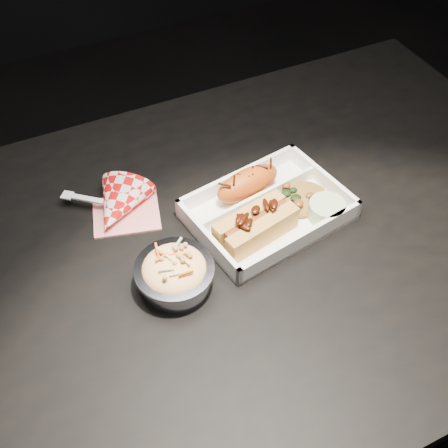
{
  "coord_description": "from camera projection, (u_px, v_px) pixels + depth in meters",
  "views": [
    {
      "loc": [
        -0.29,
        -0.53,
        1.44
      ],
      "look_at": [
        -0.05,
        -0.01,
        0.81
      ],
      "focal_mm": 45.0,
      "sensor_mm": 36.0,
      "label": 1
    }
  ],
  "objects": [
    {
      "name": "hotdog",
      "position": [
        256.0,
        224.0,
        0.89
      ],
      "size": [
        0.14,
        0.09,
        0.06
      ],
      "rotation": [
        0.0,
        0.0,
        0.22
      ],
      "color": "gold",
      "rests_on": "food_tray"
    },
    {
      "name": "napkin_fork",
      "position": [
        118.0,
        206.0,
        0.94
      ],
      "size": [
        0.16,
        0.15,
        0.1
      ],
      "rotation": [
        0.0,
        0.0,
        -0.69
      ],
      "color": "red",
      "rests_on": "dining_table"
    },
    {
      "name": "food_tray",
      "position": [
        267.0,
        212.0,
        0.94
      ],
      "size": [
        0.28,
        0.22,
        0.04
      ],
      "rotation": [
        0.0,
        0.0,
        0.16
      ],
      "color": "white",
      "rests_on": "dining_table"
    },
    {
      "name": "dining_table",
      "position": [
        244.0,
        269.0,
        0.98
      ],
      "size": [
        1.2,
        0.8,
        0.75
      ],
      "color": "black",
      "rests_on": "ground"
    },
    {
      "name": "foil_coleslaw_cup",
      "position": [
        175.0,
        272.0,
        0.83
      ],
      "size": [
        0.12,
        0.12,
        0.07
      ],
      "color": "silver",
      "rests_on": "dining_table"
    },
    {
      "name": "floor",
      "position": [
        237.0,
        426.0,
        1.49
      ],
      "size": [
        4.0,
        4.0,
        0.05
      ],
      "primitive_type": "cube",
      "color": "black",
      "rests_on": "ground"
    },
    {
      "name": "fried_rice_mound",
      "position": [
        302.0,
        195.0,
        0.95
      ],
      "size": [
        0.11,
        0.09,
        0.03
      ],
      "primitive_type": "ellipsoid",
      "rotation": [
        0.0,
        0.0,
        0.16
      ],
      "color": "#A2722F",
      "rests_on": "food_tray"
    },
    {
      "name": "fried_pastry",
      "position": [
        248.0,
        183.0,
        0.95
      ],
      "size": [
        0.13,
        0.07,
        0.05
      ],
      "primitive_type": "ellipsoid",
      "rotation": [
        0.0,
        0.0,
        0.16
      ],
      "color": "#C34F13",
      "rests_on": "food_tray"
    },
    {
      "name": "cupcake_liner",
      "position": [
        326.0,
        210.0,
        0.92
      ],
      "size": [
        0.06,
        0.06,
        0.03
      ],
      "primitive_type": "cylinder",
      "color": "#B5CF9C",
      "rests_on": "food_tray"
    }
  ]
}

